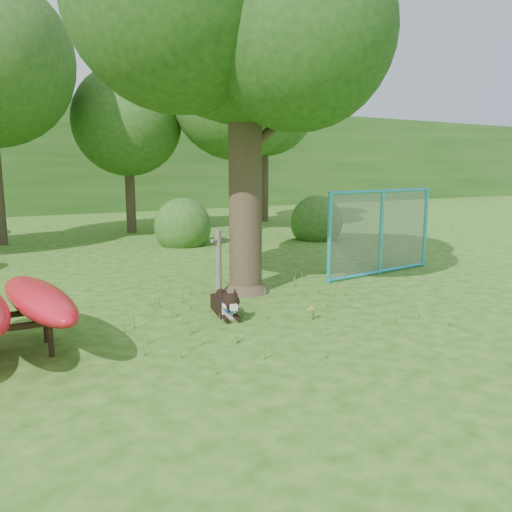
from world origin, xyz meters
TOP-DOWN VIEW (x-y plane):
  - ground at (0.00, 0.00)m, footprint 80.00×80.00m
  - oak_tree at (0.78, 2.73)m, footprint 6.54×5.76m
  - wooden_post at (0.25, 2.73)m, footprint 0.34×0.17m
  - husky_dog at (-0.26, 1.40)m, footprint 0.49×1.19m
  - fence_section at (4.32, 2.62)m, footprint 3.33×0.42m
  - wildflower_clump at (0.81, 0.48)m, footprint 0.11×0.09m
  - bg_tree_c at (1.50, 13.00)m, footprint 4.00×4.00m
  - bg_tree_d at (5.00, 11.00)m, footprint 4.80×4.80m
  - bg_tree_e at (8.00, 14.00)m, footprint 4.60×4.60m
  - shrub_right at (6.50, 8.00)m, footprint 1.80×1.80m
  - shrub_mid at (2.00, 9.00)m, footprint 1.80×1.80m
  - wooded_hillside at (0.00, 28.00)m, footprint 80.00×12.00m

SIDE VIEW (x-z plane):
  - ground at x=0.00m, z-range 0.00..0.00m
  - shrub_right at x=6.50m, z-range -0.90..0.90m
  - shrub_mid at x=2.00m, z-range -0.90..0.90m
  - wildflower_clump at x=0.81m, z-range 0.07..0.30m
  - husky_dog at x=-0.26m, z-range -0.08..0.46m
  - wooden_post at x=0.25m, z-range 0.04..1.30m
  - fence_section at x=4.32m, z-range -0.65..2.60m
  - wooded_hillside at x=0.00m, z-range 0.00..6.00m
  - bg_tree_c at x=1.50m, z-range 1.05..7.17m
  - bg_tree_d at x=5.00m, z-range 1.33..8.83m
  - bg_tree_e at x=8.00m, z-range 1.46..9.01m
  - oak_tree at x=0.78m, z-range 1.34..9.37m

